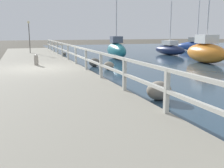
{
  "coord_description": "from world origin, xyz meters",
  "views": [
    {
      "loc": [
        -0.94,
        -13.66,
        2.08
      ],
      "look_at": [
        2.57,
        -3.66,
        -0.02
      ],
      "focal_mm": 42.0,
      "sensor_mm": 36.0,
      "label": 1
    }
  ],
  "objects_px": {
    "mooring_bollard": "(36,60)",
    "sailboat_blue": "(197,45)",
    "sailboat_teal": "(116,50)",
    "sailboat_orange": "(206,52)",
    "sailboat_navy": "(170,49)",
    "dock_lamp": "(29,31)"
  },
  "relations": [
    {
      "from": "mooring_bollard",
      "to": "dock_lamp",
      "type": "height_order",
      "value": "dock_lamp"
    },
    {
      "from": "dock_lamp",
      "to": "sailboat_blue",
      "type": "xyz_separation_m",
      "value": [
        18.17,
        0.85,
        -1.55
      ]
    },
    {
      "from": "sailboat_navy",
      "to": "sailboat_orange",
      "type": "relative_size",
      "value": 0.69
    },
    {
      "from": "sailboat_orange",
      "to": "mooring_bollard",
      "type": "bearing_deg",
      "value": -176.95
    },
    {
      "from": "sailboat_blue",
      "to": "sailboat_orange",
      "type": "xyz_separation_m",
      "value": [
        -6.96,
        -10.19,
        0.15
      ]
    },
    {
      "from": "dock_lamp",
      "to": "sailboat_orange",
      "type": "relative_size",
      "value": 0.4
    },
    {
      "from": "dock_lamp",
      "to": "sailboat_teal",
      "type": "height_order",
      "value": "sailboat_teal"
    },
    {
      "from": "sailboat_blue",
      "to": "sailboat_navy",
      "type": "xyz_separation_m",
      "value": [
        -5.81,
        -3.68,
        -0.09
      ]
    },
    {
      "from": "dock_lamp",
      "to": "sailboat_blue",
      "type": "relative_size",
      "value": 0.37
    },
    {
      "from": "sailboat_blue",
      "to": "sailboat_orange",
      "type": "distance_m",
      "value": 12.34
    },
    {
      "from": "mooring_bollard",
      "to": "sailboat_navy",
      "type": "relative_size",
      "value": 0.12
    },
    {
      "from": "sailboat_orange",
      "to": "sailboat_teal",
      "type": "relative_size",
      "value": 1.14
    },
    {
      "from": "sailboat_teal",
      "to": "dock_lamp",
      "type": "bearing_deg",
      "value": 152.96
    },
    {
      "from": "mooring_bollard",
      "to": "sailboat_teal",
      "type": "relative_size",
      "value": 0.1
    },
    {
      "from": "sailboat_blue",
      "to": "sailboat_navy",
      "type": "relative_size",
      "value": 1.53
    },
    {
      "from": "sailboat_orange",
      "to": "sailboat_teal",
      "type": "height_order",
      "value": "sailboat_orange"
    },
    {
      "from": "sailboat_navy",
      "to": "sailboat_orange",
      "type": "bearing_deg",
      "value": -107.34
    },
    {
      "from": "dock_lamp",
      "to": "sailboat_blue",
      "type": "height_order",
      "value": "sailboat_blue"
    },
    {
      "from": "sailboat_navy",
      "to": "sailboat_teal",
      "type": "bearing_deg",
      "value": -172.69
    },
    {
      "from": "mooring_bollard",
      "to": "sailboat_blue",
      "type": "xyz_separation_m",
      "value": [
        18.22,
        10.15,
        0.03
      ]
    },
    {
      "from": "sailboat_navy",
      "to": "sailboat_teal",
      "type": "distance_m",
      "value": 6.08
    },
    {
      "from": "sailboat_navy",
      "to": "sailboat_orange",
      "type": "xyz_separation_m",
      "value": [
        -1.15,
        -6.51,
        0.24
      ]
    }
  ]
}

